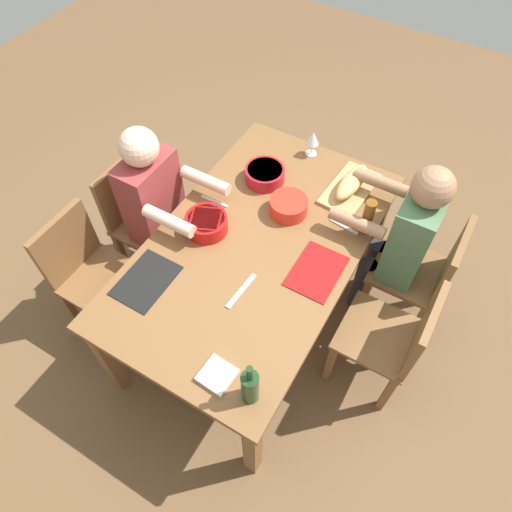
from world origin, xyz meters
name	(u,v)px	position (x,y,z in m)	size (l,w,h in m)	color
ground_plane	(256,313)	(0.00, 0.00, 0.00)	(8.00, 8.00, 0.00)	brown
dining_table	(256,253)	(0.00, 0.00, 0.66)	(1.74, 1.03, 0.74)	brown
chair_near_right	(424,272)	(0.48, -0.84, 0.48)	(0.40, 0.40, 0.85)	brown
diner_near_right	(403,236)	(0.48, -0.65, 0.70)	(0.41, 0.53, 1.20)	#2D2D38
chair_near_center	(395,338)	(0.00, -0.84, 0.48)	(0.40, 0.40, 0.85)	brown
chair_far_center	(141,215)	(0.00, 0.84, 0.48)	(0.40, 0.40, 0.85)	brown
diner_far_center	(159,203)	(0.00, 0.65, 0.70)	(0.41, 0.53, 1.20)	#2D2D38
chair_far_left	(88,270)	(-0.48, 0.84, 0.48)	(0.40, 0.40, 0.85)	brown
serving_bowl_salad	(265,174)	(0.44, 0.20, 0.79)	(0.23, 0.23, 0.09)	#B21923
serving_bowl_pasta	(289,205)	(0.28, -0.04, 0.79)	(0.21, 0.21, 0.09)	red
serving_bowl_greens	(206,223)	(-0.05, 0.28, 0.79)	(0.23, 0.23, 0.09)	red
cutting_board	(350,189)	(0.61, -0.27, 0.75)	(0.40, 0.22, 0.02)	tan
bread_loaf	(352,182)	(0.61, -0.27, 0.81)	(0.32, 0.11, 0.09)	tan
wine_bottle	(250,386)	(-0.72, -0.39, 0.85)	(0.08, 0.08, 0.29)	#193819
beer_bottle	(368,217)	(0.37, -0.46, 0.85)	(0.06, 0.06, 0.22)	brown
wine_glass	(313,139)	(0.78, 0.06, 0.86)	(0.08, 0.08, 0.17)	silver
fork_near_right	(344,227)	(0.34, -0.35, 0.74)	(0.02, 0.17, 0.01)	silver
placemat_near_center	(317,271)	(0.00, -0.35, 0.74)	(0.32, 0.23, 0.01)	maroon
fork_far_center	(214,201)	(0.14, 0.35, 0.74)	(0.02, 0.17, 0.01)	silver
placemat_far_left	(146,280)	(-0.48, 0.35, 0.74)	(0.32, 0.23, 0.01)	black
carving_knife	(241,291)	(-0.29, -0.09, 0.74)	(0.23, 0.02, 0.01)	silver
napkin_stack	(217,375)	(-0.71, -0.22, 0.75)	(0.14, 0.14, 0.02)	white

